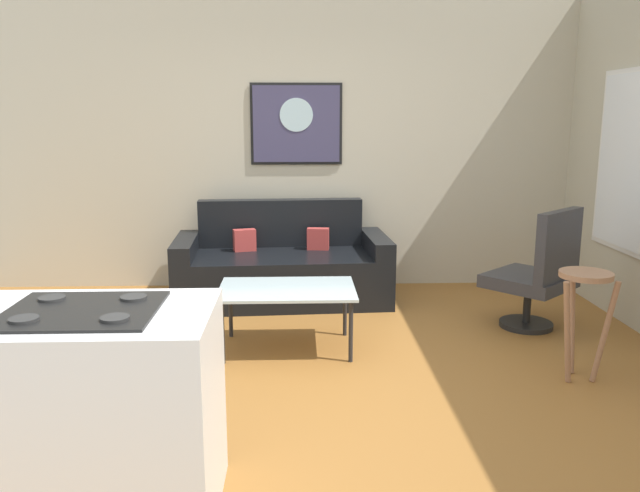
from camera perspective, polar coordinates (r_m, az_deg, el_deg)
name	(u,v)px	position (r m, az deg, el deg)	size (l,w,h in m)	color
ground	(307,386)	(4.12, -1.15, -12.43)	(6.40, 6.40, 0.04)	#96612B
back_wall	(303,143)	(6.19, -1.56, 9.21)	(6.40, 0.05, 2.80)	#BDB49C
couch	(282,268)	(5.82, -3.41, -2.01)	(1.95, 1.00, 0.88)	black
coffee_table	(287,293)	(4.55, -2.97, -4.21)	(0.97, 0.64, 0.46)	silver
armchair	(539,273)	(5.23, 19.11, -2.29)	(0.83, 0.82, 0.97)	black
bar_stool	(584,297)	(4.32, 22.63, -4.28)	(0.37, 0.37, 0.71)	#9E6F50
kitchen_counter	(19,416)	(2.98, -25.42, -13.60)	(1.62, 0.69, 0.91)	silver
wall_painting	(296,124)	(6.15, -2.14, 10.91)	(0.87, 0.03, 0.77)	black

